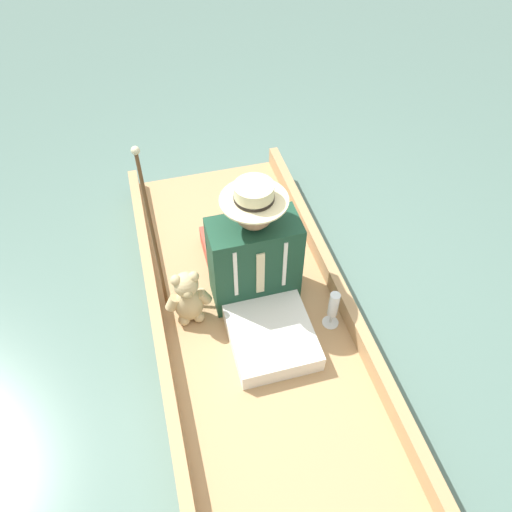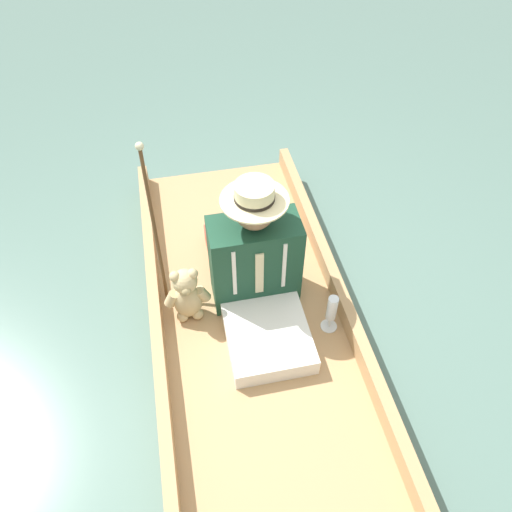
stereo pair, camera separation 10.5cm
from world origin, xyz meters
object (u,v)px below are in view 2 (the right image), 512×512
object	(u,v)px
seated_person	(258,271)
teddy_bear	(187,295)
wine_glass	(332,310)
walking_cane	(152,215)

from	to	relation	value
seated_person	teddy_bear	bearing A→B (deg)	-8.04
seated_person	wine_glass	world-z (taller)	seated_person
teddy_bear	wine_glass	size ratio (longest dim) A/B	1.47
walking_cane	wine_glass	bearing A→B (deg)	148.35
walking_cane	seated_person	bearing A→B (deg)	149.91
walking_cane	teddy_bear	bearing A→B (deg)	111.83
seated_person	wine_glass	bearing A→B (deg)	138.77
seated_person	teddy_bear	size ratio (longest dim) A/B	2.20
seated_person	walking_cane	xyz separation A→B (m)	(0.50, -0.29, 0.24)
seated_person	teddy_bear	distance (m)	0.40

